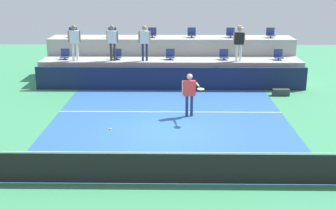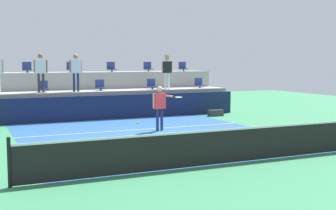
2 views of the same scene
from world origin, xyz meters
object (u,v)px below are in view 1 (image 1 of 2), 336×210
(stadium_chair_upper_far_left, at_px, (73,33))
(stadium_chair_upper_left, at_px, (112,33))
(stadium_chair_upper_mid_left, at_px, (152,33))
(equipment_bag, at_px, (281,92))
(stadium_chair_lower_far_left, at_px, (65,55))
(spectator_in_grey, at_px, (112,39))
(spectator_leaning_on_rail, at_px, (74,39))
(spectator_with_hat, at_px, (239,40))
(tennis_ball, at_px, (110,129))
(stadium_chair_lower_right, at_px, (224,55))
(spectator_in_white, at_px, (145,39))
(stadium_chair_lower_left, at_px, (117,55))
(stadium_chair_upper_far_right, at_px, (271,34))
(stadium_chair_upper_right, at_px, (231,33))
(stadium_chair_upper_mid_right, at_px, (192,33))
(stadium_chair_lower_center, at_px, (170,55))
(stadium_chair_lower_far_right, at_px, (278,55))
(tennis_player, at_px, (190,91))

(stadium_chair_upper_far_left, bearing_deg, stadium_chair_upper_left, 0.00)
(stadium_chair_upper_mid_left, relative_size, equipment_bag, 0.68)
(stadium_chair_lower_far_left, height_order, spectator_in_grey, spectator_in_grey)
(spectator_leaning_on_rail, bearing_deg, equipment_bag, -10.69)
(spectator_with_hat, height_order, tennis_ball, spectator_with_hat)
(stadium_chair_upper_far_left, relative_size, stadium_chair_upper_left, 1.00)
(stadium_chair_lower_right, relative_size, spectator_in_white, 0.30)
(stadium_chair_lower_left, relative_size, tennis_ball, 7.65)
(spectator_leaning_on_rail, bearing_deg, stadium_chair_upper_far_right, 12.30)
(spectator_in_white, bearing_deg, stadium_chair_lower_right, 5.57)
(tennis_ball, bearing_deg, stadium_chair_upper_right, 66.82)
(stadium_chair_lower_far_left, relative_size, stadium_chair_upper_mid_right, 1.00)
(stadium_chair_lower_center, bearing_deg, tennis_ball, -99.98)
(stadium_chair_upper_left, bearing_deg, spectator_in_grey, -81.90)
(stadium_chair_upper_left, xyz_separation_m, spectator_with_hat, (6.49, -2.18, -0.01))
(stadium_chair_upper_mid_left, bearing_deg, spectator_with_hat, -26.72)
(spectator_in_grey, bearing_deg, stadium_chair_upper_left, 98.10)
(stadium_chair_upper_mid_left, bearing_deg, stadium_chair_lower_center, -61.39)
(spectator_in_white, bearing_deg, stadium_chair_upper_far_right, 18.35)
(stadium_chair_lower_right, bearing_deg, stadium_chair_lower_far_right, 0.00)
(stadium_chair_lower_right, relative_size, stadium_chair_upper_left, 1.00)
(stadium_chair_lower_right, bearing_deg, spectator_in_grey, -176.01)
(stadium_chair_lower_far_left, height_order, tennis_ball, stadium_chair_lower_far_left)
(stadium_chair_upper_right, bearing_deg, stadium_chair_lower_left, -162.98)
(stadium_chair_upper_far_left, distance_m, equipment_bag, 11.33)
(stadium_chair_lower_right, height_order, stadium_chair_upper_mid_right, stadium_chair_upper_mid_right)
(stadium_chair_lower_far_left, xyz_separation_m, spectator_leaning_on_rail, (0.61, -0.38, 0.85))
(stadium_chair_lower_far_right, bearing_deg, tennis_player, -130.40)
(spectator_in_grey, bearing_deg, tennis_player, -54.05)
(stadium_chair_upper_left, bearing_deg, stadium_chair_lower_far_left, -140.19)
(spectator_in_grey, distance_m, equipment_bag, 8.43)
(stadium_chair_upper_right, bearing_deg, spectator_in_white, -153.88)
(stadium_chair_lower_left, relative_size, equipment_bag, 0.68)
(stadium_chair_upper_mid_right, relative_size, spectator_leaning_on_rail, 0.30)
(stadium_chair_upper_mid_right, height_order, stadium_chair_upper_far_right, same)
(stadium_chair_lower_left, distance_m, stadium_chair_upper_left, 2.04)
(spectator_in_white, bearing_deg, stadium_chair_upper_right, 26.12)
(stadium_chair_lower_right, xyz_separation_m, stadium_chair_upper_mid_right, (-1.56, 1.80, 0.85))
(stadium_chair_upper_left, xyz_separation_m, spectator_in_white, (1.88, -2.18, -0.01))
(stadium_chair_lower_left, distance_m, stadium_chair_upper_mid_left, 2.62)
(stadium_chair_upper_mid_left, distance_m, spectator_in_grey, 2.86)
(stadium_chair_lower_far_left, distance_m, stadium_chair_lower_left, 2.62)
(stadium_chair_upper_right, xyz_separation_m, stadium_chair_upper_far_right, (2.13, 0.00, 0.00))
(stadium_chair_lower_center, relative_size, equipment_bag, 0.68)
(spectator_with_hat, xyz_separation_m, tennis_ball, (-5.05, -9.25, -1.33))
(stadium_chair_upper_mid_left, relative_size, stadium_chair_upper_mid_right, 1.00)
(stadium_chair_lower_left, height_order, stadium_chair_upper_left, stadium_chair_upper_left)
(stadium_chair_lower_left, height_order, stadium_chair_upper_far_left, stadium_chair_upper_far_left)
(stadium_chair_upper_left, bearing_deg, spectator_in_white, -49.22)
(stadium_chair_lower_far_left, xyz_separation_m, stadium_chair_upper_mid_right, (6.42, 1.80, 0.85))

